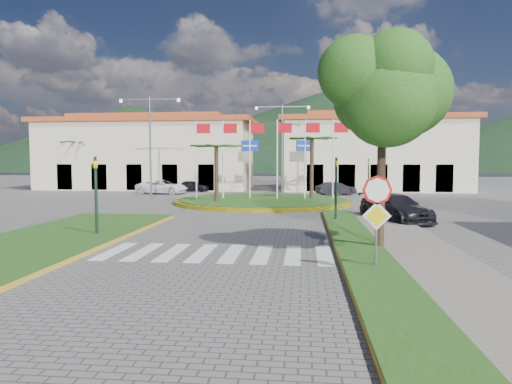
# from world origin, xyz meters

# --- Properties ---
(ground) EXTENTS (160.00, 160.00, 0.00)m
(ground) POSITION_xyz_m (0.00, 0.00, 0.00)
(ground) COLOR slate
(ground) RESTS_ON ground
(sidewalk_right) EXTENTS (4.00, 28.00, 0.15)m
(sidewalk_right) POSITION_xyz_m (6.00, 2.00, 0.07)
(sidewalk_right) COLOR gray
(sidewalk_right) RESTS_ON ground
(verge_right) EXTENTS (1.60, 28.00, 0.18)m
(verge_right) POSITION_xyz_m (4.80, 2.00, 0.09)
(verge_right) COLOR #224614
(verge_right) RESTS_ON ground
(median_left) EXTENTS (5.00, 14.00, 0.18)m
(median_left) POSITION_xyz_m (-6.50, 6.00, 0.09)
(median_left) COLOR #224614
(median_left) RESTS_ON ground
(crosswalk) EXTENTS (8.00, 3.00, 0.01)m
(crosswalk) POSITION_xyz_m (0.00, 4.00, 0.01)
(crosswalk) COLOR silver
(crosswalk) RESTS_ON ground
(roundabout_island) EXTENTS (12.70, 12.70, 6.00)m
(roundabout_island) POSITION_xyz_m (0.00, 22.00, 0.17)
(roundabout_island) COLOR yellow
(roundabout_island) RESTS_ON ground
(stop_sign) EXTENTS (0.80, 0.11, 2.65)m
(stop_sign) POSITION_xyz_m (4.90, 1.96, 1.79)
(stop_sign) COLOR slate
(stop_sign) RESTS_ON ground
(deciduous_tree) EXTENTS (3.60, 3.60, 6.80)m
(deciduous_tree) POSITION_xyz_m (5.50, 5.00, 5.18)
(deciduous_tree) COLOR black
(deciduous_tree) RESTS_ON ground
(traffic_light_left) EXTENTS (0.15, 0.18, 3.20)m
(traffic_light_left) POSITION_xyz_m (-5.20, 6.50, 1.94)
(traffic_light_left) COLOR black
(traffic_light_left) RESTS_ON ground
(traffic_light_right) EXTENTS (0.15, 0.18, 3.20)m
(traffic_light_right) POSITION_xyz_m (4.50, 12.00, 1.94)
(traffic_light_right) COLOR black
(traffic_light_right) RESTS_ON ground
(traffic_light_far) EXTENTS (0.18, 0.15, 3.20)m
(traffic_light_far) POSITION_xyz_m (8.00, 26.00, 1.94)
(traffic_light_far) COLOR black
(traffic_light_far) RESTS_ON ground
(direction_sign_west) EXTENTS (1.60, 0.14, 5.20)m
(direction_sign_west) POSITION_xyz_m (-2.00, 30.97, 3.53)
(direction_sign_west) COLOR slate
(direction_sign_west) RESTS_ON ground
(direction_sign_east) EXTENTS (1.60, 0.14, 5.20)m
(direction_sign_east) POSITION_xyz_m (3.00, 30.97, 3.53)
(direction_sign_east) COLOR slate
(direction_sign_east) RESTS_ON ground
(street_lamp_centre) EXTENTS (4.80, 0.16, 8.00)m
(street_lamp_centre) POSITION_xyz_m (1.00, 30.00, 4.50)
(street_lamp_centre) COLOR slate
(street_lamp_centre) RESTS_ON ground
(street_lamp_west) EXTENTS (4.80, 0.16, 8.00)m
(street_lamp_west) POSITION_xyz_m (-9.00, 24.00, 4.50)
(street_lamp_west) COLOR slate
(street_lamp_west) RESTS_ON ground
(building_left) EXTENTS (23.32, 9.54, 8.05)m
(building_left) POSITION_xyz_m (-14.00, 38.00, 3.90)
(building_left) COLOR beige
(building_left) RESTS_ON ground
(building_right) EXTENTS (19.08, 9.54, 8.05)m
(building_right) POSITION_xyz_m (10.00, 38.00, 3.90)
(building_right) COLOR beige
(building_right) RESTS_ON ground
(hill_far_west) EXTENTS (140.00, 140.00, 22.00)m
(hill_far_west) POSITION_xyz_m (-55.00, 140.00, 11.00)
(hill_far_west) COLOR black
(hill_far_west) RESTS_ON ground
(hill_far_mid) EXTENTS (180.00, 180.00, 30.00)m
(hill_far_mid) POSITION_xyz_m (15.00, 160.00, 15.00)
(hill_far_mid) COLOR black
(hill_far_mid) RESTS_ON ground
(hill_near_back) EXTENTS (110.00, 110.00, 16.00)m
(hill_near_back) POSITION_xyz_m (-10.00, 130.00, 8.00)
(hill_near_back) COLOR black
(hill_near_back) RESTS_ON ground
(white_van) EXTENTS (4.83, 2.55, 1.30)m
(white_van) POSITION_xyz_m (-10.01, 30.00, 0.65)
(white_van) COLOR white
(white_van) RESTS_ON ground
(car_dark_a) EXTENTS (3.38, 1.57, 1.12)m
(car_dark_a) POSITION_xyz_m (-8.00, 33.53, 0.56)
(car_dark_a) COLOR black
(car_dark_a) RESTS_ON ground
(car_dark_b) EXTENTS (3.71, 2.42, 1.16)m
(car_dark_b) POSITION_xyz_m (5.76, 30.00, 0.58)
(car_dark_b) COLOR black
(car_dark_b) RESTS_ON ground
(car_side_right) EXTENTS (3.61, 5.13, 1.38)m
(car_side_right) POSITION_xyz_m (7.50, 12.65, 0.69)
(car_side_right) COLOR black
(car_side_right) RESTS_ON ground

